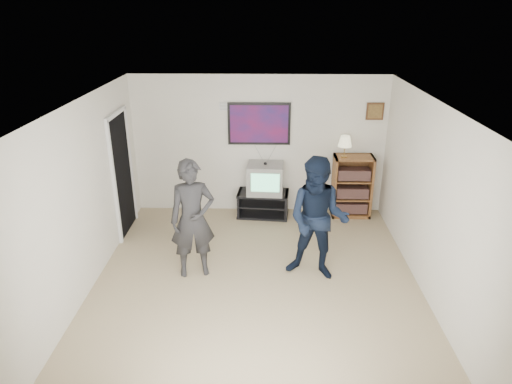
{
  "coord_description": "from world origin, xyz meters",
  "views": [
    {
      "loc": [
        0.11,
        -5.35,
        3.62
      ],
      "look_at": [
        -0.01,
        0.57,
        1.15
      ],
      "focal_mm": 32.0,
      "sensor_mm": 36.0,
      "label": 1
    }
  ],
  "objects_px": {
    "media_stand": "(263,204)",
    "person_tall": "(193,219)",
    "bookshelf": "(352,186)",
    "person_short": "(318,220)",
    "crt_television": "(265,178)"
  },
  "relations": [
    {
      "from": "media_stand",
      "to": "person_short",
      "type": "distance_m",
      "value": 2.22
    },
    {
      "from": "crt_television",
      "to": "person_tall",
      "type": "height_order",
      "value": "person_tall"
    },
    {
      "from": "crt_television",
      "to": "media_stand",
      "type": "bearing_deg",
      "value": -176.47
    },
    {
      "from": "bookshelf",
      "to": "person_tall",
      "type": "relative_size",
      "value": 0.66
    },
    {
      "from": "media_stand",
      "to": "person_short",
      "type": "xyz_separation_m",
      "value": [
        0.76,
        -1.98,
        0.66
      ]
    },
    {
      "from": "media_stand",
      "to": "bookshelf",
      "type": "relative_size",
      "value": 0.84
    },
    {
      "from": "media_stand",
      "to": "crt_television",
      "type": "relative_size",
      "value": 1.52
    },
    {
      "from": "person_tall",
      "to": "person_short",
      "type": "xyz_separation_m",
      "value": [
        1.72,
        -0.03,
        0.03
      ]
    },
    {
      "from": "bookshelf",
      "to": "media_stand",
      "type": "bearing_deg",
      "value": -178.2
    },
    {
      "from": "media_stand",
      "to": "person_tall",
      "type": "bearing_deg",
      "value": -111.0
    },
    {
      "from": "media_stand",
      "to": "crt_television",
      "type": "height_order",
      "value": "crt_television"
    },
    {
      "from": "person_tall",
      "to": "person_short",
      "type": "distance_m",
      "value": 1.72
    },
    {
      "from": "crt_television",
      "to": "person_short",
      "type": "height_order",
      "value": "person_short"
    },
    {
      "from": "crt_television",
      "to": "bookshelf",
      "type": "xyz_separation_m",
      "value": [
        1.56,
        0.05,
        -0.16
      ]
    },
    {
      "from": "media_stand",
      "to": "crt_television",
      "type": "xyz_separation_m",
      "value": [
        0.04,
        0.0,
        0.49
      ]
    }
  ]
}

